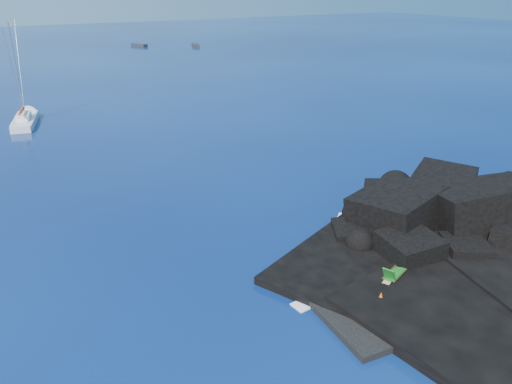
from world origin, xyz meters
TOP-DOWN VIEW (x-y plane):
  - ground at (0.00, 0.00)m, footprint 400.00×400.00m
  - headland at (13.00, 3.00)m, footprint 24.00×24.00m
  - beach at (4.50, 0.50)m, footprint 9.08×6.86m
  - surf_foam at (5.00, 5.00)m, footprint 10.00×8.00m
  - sailboat at (-6.57, 47.85)m, footprint 4.88×11.02m
  - deck_chair at (5.54, 1.71)m, footprint 1.93×1.34m
  - towel at (4.84, 1.50)m, footprint 2.14×1.66m
  - sunbather at (4.84, 1.50)m, footprint 1.87×1.24m
  - marker_cone at (3.49, 0.61)m, footprint 0.39×0.39m
  - distant_boat_a at (29.90, 115.07)m, footprint 3.28×4.87m
  - distant_boat_b at (42.26, 107.46)m, footprint 2.93×5.09m

SIDE VIEW (x-z plane):
  - ground at x=0.00m, z-range 0.00..0.00m
  - headland at x=13.00m, z-range -1.80..1.80m
  - beach at x=4.50m, z-range -0.35..0.35m
  - surf_foam at x=5.00m, z-range -0.03..0.03m
  - sailboat at x=-6.57m, z-range -5.66..5.66m
  - distant_boat_a at x=29.90m, z-range -0.31..0.31m
  - distant_boat_b at x=42.26m, z-range -0.32..0.32m
  - towel at x=4.84m, z-range 0.35..0.40m
  - sunbather at x=4.84m, z-range 0.40..0.67m
  - marker_cone at x=3.49m, z-range 0.35..0.91m
  - deck_chair at x=5.54m, z-range 0.35..1.57m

